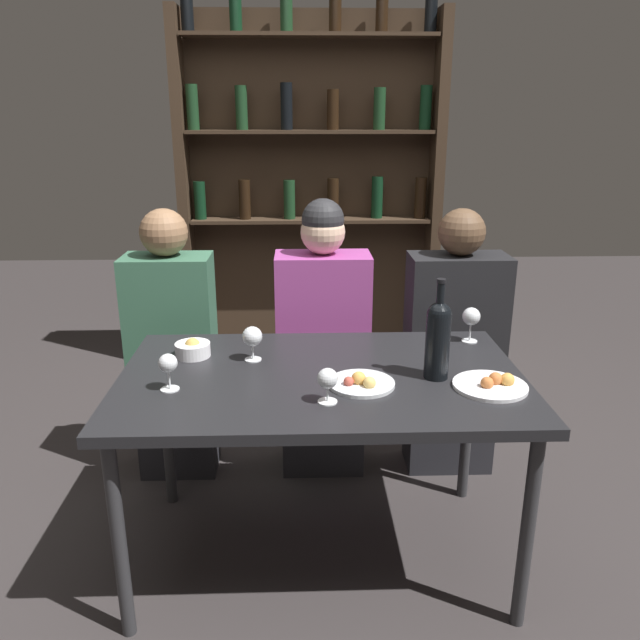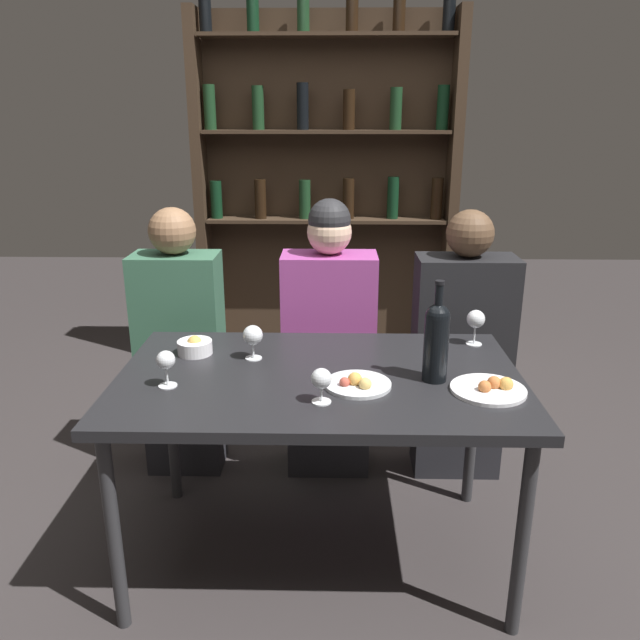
{
  "view_description": "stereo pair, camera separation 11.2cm",
  "coord_description": "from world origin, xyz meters",
  "px_view_note": "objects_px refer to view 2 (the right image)",
  "views": [
    {
      "loc": [
        -0.07,
        -1.93,
        1.55
      ],
      "look_at": [
        0.0,
        0.12,
        0.87
      ],
      "focal_mm": 35.0,
      "sensor_mm": 36.0,
      "label": 1
    },
    {
      "loc": [
        0.04,
        -1.93,
        1.55
      ],
      "look_at": [
        0.0,
        0.12,
        0.87
      ],
      "focal_mm": 35.0,
      "sensor_mm": 36.0,
      "label": 2
    }
  ],
  "objects_px": {
    "wine_glass_3": "(321,380)",
    "seated_person_left": "(181,351)",
    "wine_bottle": "(436,338)",
    "food_plate_1": "(357,384)",
    "wine_glass_0": "(253,336)",
    "seated_person_center": "(329,347)",
    "seated_person_right": "(461,355)",
    "wine_glass_2": "(166,362)",
    "food_plate_0": "(490,388)",
    "snack_bowl": "(195,347)",
    "wine_glass_1": "(476,320)"
  },
  "relations": [
    {
      "from": "wine_bottle",
      "to": "snack_bowl",
      "type": "bearing_deg",
      "value": 165.35
    },
    {
      "from": "wine_bottle",
      "to": "food_plate_0",
      "type": "xyz_separation_m",
      "value": [
        0.16,
        -0.09,
        -0.13
      ]
    },
    {
      "from": "wine_bottle",
      "to": "seated_person_left",
      "type": "distance_m",
      "value": 1.23
    },
    {
      "from": "wine_glass_3",
      "to": "seated_person_right",
      "type": "height_order",
      "value": "seated_person_right"
    },
    {
      "from": "food_plate_1",
      "to": "food_plate_0",
      "type": "bearing_deg",
      "value": -3.79
    },
    {
      "from": "wine_glass_0",
      "to": "seated_person_center",
      "type": "relative_size",
      "value": 0.1
    },
    {
      "from": "seated_person_right",
      "to": "seated_person_left",
      "type": "bearing_deg",
      "value": -180.0
    },
    {
      "from": "food_plate_1",
      "to": "wine_glass_0",
      "type": "bearing_deg",
      "value": 147.15
    },
    {
      "from": "wine_bottle",
      "to": "wine_glass_3",
      "type": "height_order",
      "value": "wine_bottle"
    },
    {
      "from": "wine_glass_0",
      "to": "wine_glass_3",
      "type": "relative_size",
      "value": 1.13
    },
    {
      "from": "seated_person_left",
      "to": "seated_person_right",
      "type": "relative_size",
      "value": 1.0
    },
    {
      "from": "seated_person_center",
      "to": "wine_glass_2",
      "type": "bearing_deg",
      "value": -125.22
    },
    {
      "from": "wine_glass_3",
      "to": "seated_person_left",
      "type": "distance_m",
      "value": 1.07
    },
    {
      "from": "wine_glass_2",
      "to": "wine_glass_3",
      "type": "height_order",
      "value": "wine_glass_2"
    },
    {
      "from": "wine_bottle",
      "to": "wine_glass_3",
      "type": "xyz_separation_m",
      "value": [
        -0.37,
        -0.18,
        -0.07
      ]
    },
    {
      "from": "seated_person_center",
      "to": "seated_person_right",
      "type": "xyz_separation_m",
      "value": [
        0.58,
        0.0,
        -0.03
      ]
    },
    {
      "from": "wine_glass_2",
      "to": "wine_glass_3",
      "type": "distance_m",
      "value": 0.51
    },
    {
      "from": "wine_glass_3",
      "to": "snack_bowl",
      "type": "bearing_deg",
      "value": 139.83
    },
    {
      "from": "wine_bottle",
      "to": "wine_glass_2",
      "type": "xyz_separation_m",
      "value": [
        -0.86,
        -0.07,
        -0.06
      ]
    },
    {
      "from": "wine_glass_1",
      "to": "wine_glass_2",
      "type": "distance_m",
      "value": 1.14
    },
    {
      "from": "wine_glass_1",
      "to": "food_plate_0",
      "type": "bearing_deg",
      "value": -95.29
    },
    {
      "from": "wine_glass_3",
      "to": "food_plate_0",
      "type": "bearing_deg",
      "value": 9.53
    },
    {
      "from": "wine_glass_0",
      "to": "wine_glass_2",
      "type": "height_order",
      "value": "wine_glass_0"
    },
    {
      "from": "seated_person_left",
      "to": "seated_person_center",
      "type": "xyz_separation_m",
      "value": [
        0.65,
        0.0,
        0.02
      ]
    },
    {
      "from": "wine_glass_3",
      "to": "wine_glass_0",
      "type": "bearing_deg",
      "value": 125.41
    },
    {
      "from": "wine_glass_3",
      "to": "seated_person_center",
      "type": "xyz_separation_m",
      "value": [
        0.02,
        0.83,
        -0.21
      ]
    },
    {
      "from": "wine_bottle",
      "to": "wine_glass_2",
      "type": "distance_m",
      "value": 0.87
    },
    {
      "from": "wine_glass_3",
      "to": "food_plate_0",
      "type": "relative_size",
      "value": 0.47
    },
    {
      "from": "food_plate_0",
      "to": "seated_person_left",
      "type": "distance_m",
      "value": 1.39
    },
    {
      "from": "seated_person_center",
      "to": "wine_glass_1",
      "type": "bearing_deg",
      "value": -29.93
    },
    {
      "from": "wine_glass_3",
      "to": "seated_person_center",
      "type": "bearing_deg",
      "value": 88.85
    },
    {
      "from": "wine_glass_2",
      "to": "food_plate_0",
      "type": "distance_m",
      "value": 1.03
    },
    {
      "from": "wine_bottle",
      "to": "snack_bowl",
      "type": "distance_m",
      "value": 0.87
    },
    {
      "from": "food_plate_0",
      "to": "seated_person_right",
      "type": "bearing_deg",
      "value": 85.1
    },
    {
      "from": "wine_bottle",
      "to": "food_plate_1",
      "type": "distance_m",
      "value": 0.29
    },
    {
      "from": "wine_glass_2",
      "to": "seated_person_right",
      "type": "relative_size",
      "value": 0.1
    },
    {
      "from": "wine_glass_0",
      "to": "wine_glass_1",
      "type": "height_order",
      "value": "wine_glass_1"
    },
    {
      "from": "food_plate_1",
      "to": "wine_glass_2",
      "type": "bearing_deg",
      "value": -179.08
    },
    {
      "from": "wine_glass_3",
      "to": "snack_bowl",
      "type": "distance_m",
      "value": 0.61
    },
    {
      "from": "food_plate_1",
      "to": "seated_person_left",
      "type": "bearing_deg",
      "value": 136.25
    },
    {
      "from": "seated_person_left",
      "to": "food_plate_1",
      "type": "bearing_deg",
      "value": -43.75
    },
    {
      "from": "food_plate_1",
      "to": "seated_person_left",
      "type": "height_order",
      "value": "seated_person_left"
    },
    {
      "from": "wine_glass_0",
      "to": "snack_bowl",
      "type": "xyz_separation_m",
      "value": [
        -0.22,
        0.04,
        -0.06
      ]
    },
    {
      "from": "food_plate_0",
      "to": "food_plate_1",
      "type": "height_order",
      "value": "same"
    },
    {
      "from": "snack_bowl",
      "to": "seated_person_right",
      "type": "relative_size",
      "value": 0.11
    },
    {
      "from": "wine_glass_0",
      "to": "food_plate_1",
      "type": "relative_size",
      "value": 0.58
    },
    {
      "from": "wine_bottle",
      "to": "wine_glass_2",
      "type": "bearing_deg",
      "value": -175.35
    },
    {
      "from": "wine_glass_1",
      "to": "seated_person_right",
      "type": "height_order",
      "value": "seated_person_right"
    },
    {
      "from": "wine_glass_3",
      "to": "snack_bowl",
      "type": "height_order",
      "value": "wine_glass_3"
    },
    {
      "from": "food_plate_0",
      "to": "food_plate_1",
      "type": "xyz_separation_m",
      "value": [
        -0.42,
        0.03,
        -0.0
      ]
    }
  ]
}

